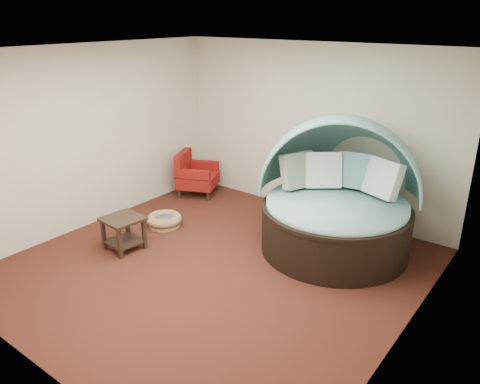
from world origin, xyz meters
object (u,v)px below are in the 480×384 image
Objects in this scene: canopy_daybed at (338,189)px; pet_basket at (164,220)px; red_armchair at (195,175)px; side_table at (123,229)px.

canopy_daybed is 2.79m from pet_basket.
red_armchair is (-3.05, 0.35, -0.52)m from canopy_daybed.
side_table reaches higher than pet_basket.
canopy_daybed is 3.04× the size of red_armchair.
red_armchair is 2.36m from side_table.
canopy_daybed reaches higher than red_armchair.
red_armchair is at bearing 112.81° from pet_basket.
pet_basket is at bearing 178.77° from canopy_daybed.
canopy_daybed reaches higher than pet_basket.
canopy_daybed is 4.99× the size of side_table.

